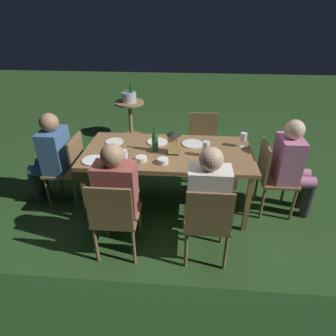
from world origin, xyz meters
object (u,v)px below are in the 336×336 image
(chair_side_left_a, at_px, (203,142))
(wine_glass_c, at_px, (124,155))
(person_in_pink, at_px, (292,164))
(chair_side_right_a, at_px, (207,221))
(plate_a, at_px, (93,160))
(ice_bucket, at_px, (129,96))
(green_bottle_on_table, at_px, (155,142))
(side_table, at_px, (130,114))
(person_in_rust, at_px, (118,190))
(plate_d, at_px, (157,142))
(plate_b, at_px, (114,142))
(plate_c, at_px, (192,144))
(chair_head_near, at_px, (272,175))
(chair_side_right_b, at_px, (115,216))
(bowl_olives, at_px, (163,161))
(wine_glass_a, at_px, (206,146))
(dining_table, at_px, (168,155))
(wine_glass_b, at_px, (243,137))
(person_in_cream, at_px, (208,194))
(lantern_centerpiece, at_px, (174,141))
(chair_head_far, at_px, (69,167))
(bowl_bread, at_px, (141,159))
(person_in_blue, at_px, (51,155))

(chair_side_left_a, distance_m, wine_glass_c, 1.53)
(person_in_pink, relative_size, chair_side_right_a, 1.32)
(plate_a, height_order, ice_bucket, ice_bucket)
(person_in_pink, relative_size, ice_bucket, 3.35)
(green_bottle_on_table, xyz_separation_m, side_table, (0.72, -2.07, -0.41))
(person_in_rust, xyz_separation_m, plate_d, (-0.28, -0.88, 0.12))
(green_bottle_on_table, relative_size, plate_b, 1.40)
(plate_c, bearing_deg, chair_head_near, 168.20)
(chair_side_right_b, bearing_deg, chair_head_near, -152.02)
(bowl_olives, bearing_deg, green_bottle_on_table, -68.26)
(chair_head_near, xyz_separation_m, green_bottle_on_table, (1.33, 0.01, 0.37))
(wine_glass_a, relative_size, plate_a, 0.72)
(dining_table, height_order, bowl_olives, bowl_olives)
(plate_a, bearing_deg, wine_glass_b, -163.50)
(chair_side_right_b, distance_m, wine_glass_c, 0.62)
(person_in_cream, height_order, lantern_centerpiece, person_in_cream)
(chair_side_left_a, bearing_deg, person_in_pink, 138.29)
(chair_head_far, xyz_separation_m, ice_bucket, (-0.33, -2.07, 0.28))
(dining_table, relative_size, plate_a, 7.98)
(dining_table, height_order, wine_glass_c, wine_glass_c)
(chair_head_near, bearing_deg, plate_a, 8.78)
(chair_side_left_a, relative_size, person_in_cream, 0.76)
(chair_head_near, relative_size, green_bottle_on_table, 3.00)
(lantern_centerpiece, distance_m, bowl_bread, 0.40)
(person_in_cream, distance_m, plate_b, 1.37)
(plate_c, bearing_deg, person_in_pink, 170.23)
(chair_side_right_a, distance_m, green_bottle_on_table, 1.09)
(person_in_pink, xyz_separation_m, plate_b, (2.04, -0.18, 0.12))
(chair_side_right_b, height_order, person_in_cream, person_in_cream)
(ice_bucket, bearing_deg, plate_b, 96.14)
(green_bottle_on_table, relative_size, plate_d, 1.22)
(bowl_bread, bearing_deg, dining_table, -135.48)
(dining_table, bearing_deg, chair_head_far, 0.00)
(dining_table, relative_size, bowl_bread, 15.76)
(chair_head_far, distance_m, side_table, 2.09)
(plate_c, relative_size, bowl_bread, 2.09)
(plate_b, distance_m, bowl_olives, 0.79)
(wine_glass_b, relative_size, bowl_bread, 1.41)
(green_bottle_on_table, bearing_deg, lantern_centerpiece, 167.67)
(person_in_blue, distance_m, side_table, 2.14)
(dining_table, distance_m, wine_glass_a, 0.46)
(chair_head_far, distance_m, green_bottle_on_table, 1.11)
(person_in_blue, xyz_separation_m, plate_c, (-1.66, -0.19, 0.12))
(wine_glass_b, bearing_deg, plate_a, 16.50)
(person_in_blue, distance_m, bowl_bread, 1.16)
(bowl_olives, bearing_deg, lantern_centerpiece, -111.44)
(chair_head_far, bearing_deg, wine_glass_a, 176.69)
(wine_glass_a, bearing_deg, green_bottle_on_table, -8.64)
(green_bottle_on_table, xyz_separation_m, plate_c, (-0.42, -0.20, -0.10))
(person_in_rust, xyz_separation_m, plate_a, (0.34, -0.36, 0.12))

